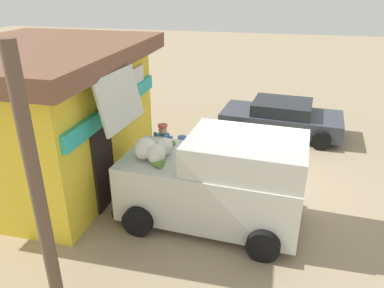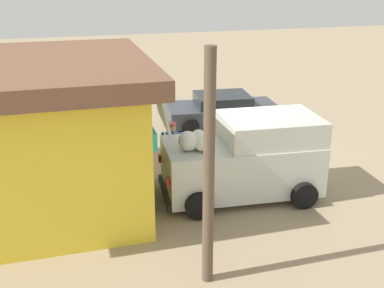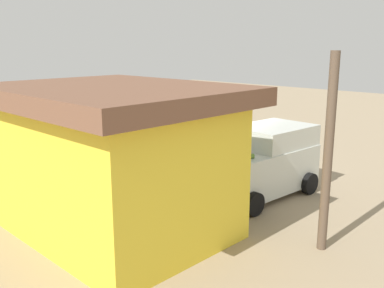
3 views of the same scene
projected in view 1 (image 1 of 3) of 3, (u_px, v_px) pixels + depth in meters
The scene contains 9 objects.
ground_plane at pixel (252, 182), 9.80m from camera, with size 60.00×60.00×0.00m, color #9E896B.
storefront_bar at pixel (46, 114), 9.29m from camera, with size 5.77×4.58×3.53m.
delivery_van at pixel (216, 179), 7.86m from camera, with size 2.45×4.19×3.18m.
parked_sedan at pixel (281, 118), 12.71m from camera, with size 2.54×4.18×1.15m.
vendor_standing at pixel (164, 151), 9.38m from camera, with size 0.43×0.55×1.64m.
customer_bending at pixel (150, 186), 8.01m from camera, with size 0.57×0.73×1.33m.
unloaded_banana_pile at pixel (98, 192), 9.00m from camera, with size 0.73×0.62×0.38m.
paint_bucket at pixel (182, 141), 11.85m from camera, with size 0.28×0.28×0.33m, color blue.
utility_pole at pixel (39, 200), 5.06m from camera, with size 0.20×0.20×4.31m, color brown.
Camera 1 is at (-8.67, -0.36, 4.92)m, focal length 34.51 mm.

